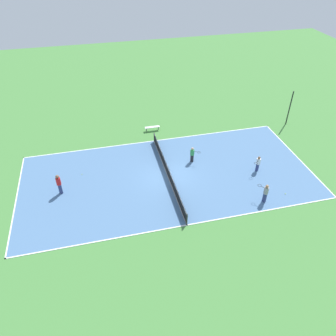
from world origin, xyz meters
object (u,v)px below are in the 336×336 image
at_px(player_near_white, 258,163).
at_px(player_far_green, 192,154).
at_px(tennis_ball_right_alley, 285,194).
at_px(fence_post_back_left, 290,108).
at_px(bench, 152,127).
at_px(player_baseline_gray, 266,192).
at_px(player_coach_red, 59,183).
at_px(tennis_net, 168,172).
at_px(tennis_ball_near_net, 82,174).

distance_m(player_near_white, player_far_green, 5.77).
distance_m(tennis_ball_right_alley, fence_post_back_left, 11.99).
relative_size(bench, player_baseline_gray, 0.94).
height_order(player_coach_red, player_baseline_gray, player_coach_red).
relative_size(player_near_white, player_coach_red, 0.81).
height_order(tennis_net, player_near_white, player_near_white).
bearing_deg(player_baseline_gray, tennis_ball_near_net, 31.10).
relative_size(bench, tennis_ball_near_net, 22.87).
relative_size(player_near_white, player_far_green, 0.99).
height_order(tennis_net, player_far_green, player_far_green).
bearing_deg(player_coach_red, tennis_net, 59.88).
relative_size(player_near_white, player_baseline_gray, 0.90).
distance_m(tennis_net, bench, 7.84).
height_order(tennis_net, player_coach_red, player_coach_red).
xyz_separation_m(player_baseline_gray, tennis_ball_right_alley, (-0.36, 2.08, -0.92)).
bearing_deg(player_coach_red, fence_post_back_left, 73.49).
xyz_separation_m(player_far_green, fence_post_back_left, (-4.23, 11.88, 1.01)).
bearing_deg(tennis_ball_right_alley, player_far_green, -135.32).
height_order(player_near_white, tennis_ball_near_net, player_near_white).
bearing_deg(tennis_ball_right_alley, player_near_white, -165.95).
distance_m(tennis_net, fence_post_back_left, 15.69).
bearing_deg(tennis_ball_near_net, player_near_white, 78.49).
xyz_separation_m(player_near_white, fence_post_back_left, (-6.88, 6.76, 1.02)).
height_order(bench, player_near_white, player_near_white).
bearing_deg(player_coach_red, player_baseline_gray, 42.24).
relative_size(tennis_net, player_near_white, 7.78).
bearing_deg(player_near_white, tennis_ball_right_alley, 63.50).
xyz_separation_m(bench, player_near_white, (8.91, 7.52, 0.47)).
xyz_separation_m(bench, tennis_ball_right_alley, (12.30, 8.37, -0.33)).
bearing_deg(tennis_ball_near_net, tennis_ball_right_alley, 67.81).
height_order(bench, tennis_ball_near_net, bench).
bearing_deg(player_far_green, fence_post_back_left, 53.20).
bearing_deg(tennis_net, player_near_white, 82.12).
bearing_deg(player_coach_red, tennis_ball_near_net, 109.71).
bearing_deg(fence_post_back_left, player_coach_red, -75.89).
bearing_deg(fence_post_back_left, player_baseline_gray, -36.93).
xyz_separation_m(bench, tennis_ball_near_net, (5.87, -7.41, -0.33)).
xyz_separation_m(tennis_ball_right_alley, fence_post_back_left, (-10.27, 5.91, 1.82)).
relative_size(tennis_net, player_baseline_gray, 6.96).
bearing_deg(player_near_white, bench, -90.36).
distance_m(player_coach_red, player_far_green, 11.62).
distance_m(bench, fence_post_back_left, 14.50).
relative_size(player_baseline_gray, fence_post_back_left, 0.44).
distance_m(tennis_net, tennis_ball_right_alley, 9.71).
xyz_separation_m(player_baseline_gray, fence_post_back_left, (-10.63, 7.99, 0.91)).
relative_size(bench, player_coach_red, 0.85).
height_order(bench, tennis_ball_right_alley, bench).
height_order(player_coach_red, fence_post_back_left, fence_post_back_left).
height_order(tennis_net, bench, tennis_net).
relative_size(player_baseline_gray, tennis_ball_right_alley, 24.34).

